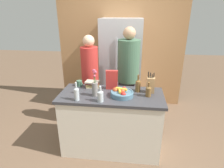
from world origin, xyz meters
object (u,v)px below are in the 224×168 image
Objects in this scene: refrigerator at (121,67)px; book_stack at (93,84)px; flower_vase at (95,87)px; person_at_sink at (90,77)px; knife_block at (150,85)px; bottle_wine at (76,93)px; bottle_oil at (148,91)px; bottle_water at (100,95)px; person_in_blue at (128,73)px; bottle_vinegar at (138,85)px; cereal_box at (112,80)px; coffee_mug at (79,83)px; fruit_bowl at (122,93)px.

refrigerator is 8.77× the size of book_stack.
person_at_sink reaches higher than flower_vase.
knife_block is 1.03m from bottle_wine.
bottle_water reaches higher than bottle_oil.
person_in_blue is (0.31, 0.96, -0.00)m from bottle_water.
bottle_vinegar is at bearing -60.20° from person_in_blue.
bottle_wine is (-0.40, -0.43, -0.04)m from cereal_box.
bottle_oil is at bearing -53.19° from person_in_blue.
bottle_vinegar is at bearing -7.42° from coffee_mug.
person_at_sink is (-0.13, 0.39, -0.02)m from book_stack.
person_at_sink is at bearing 150.17° from bottle_vinegar.
cereal_box is 0.52m from coffee_mug.
bottle_oil is 0.79m from person_in_blue.
cereal_box reaches higher than fruit_bowl.
person_at_sink reaches higher than bottle_oil.
person_in_blue reaches higher than bottle_water.
bottle_vinegar is 0.16× the size of person_at_sink.
bottle_water reaches higher than coffee_mug.
person_in_blue reaches higher than bottle_wine.
refrigerator reaches higher than bottle_vinegar.
knife_block is 0.56m from cereal_box.
book_stack is at bearing 114.09° from bottle_water.
flower_vase is at bearing -174.57° from bottle_oil.
bottle_water is 0.13× the size of person_at_sink.
bottle_oil is 1.12m from person_at_sink.
knife_block reaches higher than bottle_oil.
bottle_wine is (-0.45, -1.53, 0.07)m from refrigerator.
refrigerator is at bearing 61.76° from coffee_mug.
bottle_water is (0.20, -0.45, 0.03)m from book_stack.
book_stack is 0.49m from bottle_water.
person_at_sink is (-0.42, 0.40, -0.11)m from cereal_box.
book_stack is 0.86× the size of bottle_wine.
flower_vase is 1.77× the size of bottle_water.
knife_block is 2.71× the size of coffee_mug.
flower_vase is at bearing -81.66° from person_at_sink.
cereal_box is 0.16× the size of person_in_blue.
bottle_oil is at bearing -45.41° from bottle_vinegar.
person_in_blue is at bearing 67.47° from cereal_box.
flower_vase is 0.72m from bottle_oil.
refrigerator is 0.60m from person_in_blue.
flower_vase is 0.62m from bottle_vinegar.
coffee_mug is 0.87m from person_in_blue.
bottle_wine is at bearing -98.97° from person_at_sink.
bottle_water is 0.90m from person_at_sink.
refrigerator is 1.14m from book_stack.
knife_block is 0.85m from book_stack.
flower_vase is 0.90m from person_in_blue.
person_in_blue is at bearing 62.41° from flower_vase.
knife_block is at bearing -35.73° from person_at_sink.
cereal_box is (0.20, 0.27, 0.01)m from flower_vase.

